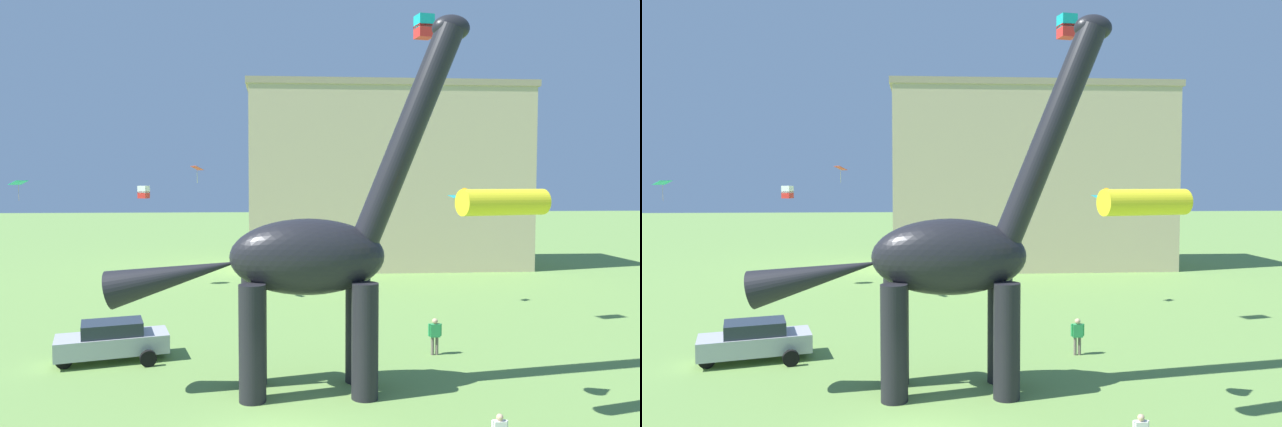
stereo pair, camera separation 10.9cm
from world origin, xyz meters
The scene contains 10 objects.
dinosaur_sculpture centered at (0.94, 4.22, 4.52)m, with size 11.95×2.53×12.49m.
parked_sedan_left centered at (-6.42, 8.22, 0.81)m, with size 4.53×2.87×1.55m.
person_far_spectator centered at (6.35, 8.05, 0.90)m, with size 0.56×0.25×1.49m.
kite_far_right centered at (6.24, 1.17, 6.43)m, with size 2.76×2.57×0.78m.
kite_apex centered at (-14.38, 19.43, 6.91)m, with size 0.96×1.08×1.15m.
kite_trailing centered at (9.95, 17.53, 6.14)m, with size 0.77×0.73×0.79m.
kite_high_right centered at (-8.65, 24.85, 6.28)m, with size 0.73×0.73×0.82m.
kite_high_left centered at (-4.49, 19.48, 7.74)m, with size 0.84×0.90×0.97m.
kite_far_left centered at (6.62, 11.39, 13.91)m, with size 0.83×0.83×1.02m.
background_building_block centered at (8.98, 33.45, 7.36)m, with size 22.36×8.25×14.70m.
Camera 2 is at (0.03, -15.67, 7.03)m, focal length 34.02 mm.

